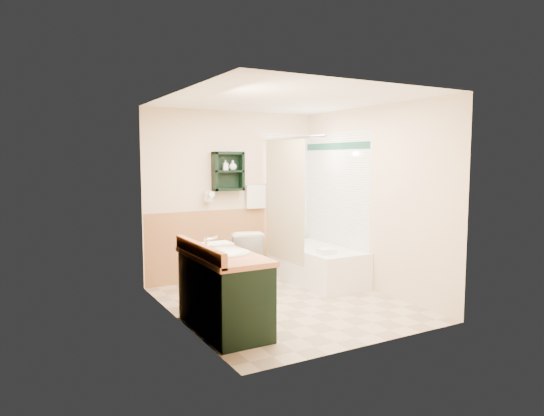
{
  "coord_description": "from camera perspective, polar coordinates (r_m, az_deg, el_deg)",
  "views": [
    {
      "loc": [
        -2.9,
        -4.85,
        1.72
      ],
      "look_at": [
        -0.07,
        0.2,
        1.13
      ],
      "focal_mm": 32.0,
      "sensor_mm": 36.0,
      "label": 1
    }
  ],
  "objects": [
    {
      "name": "vanity_book",
      "position": [
        5.11,
        -9.0,
        -3.47
      ],
      "size": [
        0.19,
        0.07,
        0.25
      ],
      "primitive_type": "imported",
      "rotation": [
        0.0,
        0.0,
        -0.24
      ],
      "color": "black",
      "rests_on": "vanity"
    },
    {
      "name": "floor",
      "position": [
        5.9,
        1.57,
        -11.16
      ],
      "size": [
        3.0,
        3.0,
        0.0
      ],
      "primitive_type": "plane",
      "color": "#C4B08F",
      "rests_on": "ground"
    },
    {
      "name": "mirror_glass",
      "position": [
        4.6,
        -8.45,
        2.99
      ],
      "size": [
        1.2,
        1.2,
        0.9
      ],
      "primitive_type": null,
      "color": "white",
      "rests_on": "left_wall"
    },
    {
      "name": "mirror_frame",
      "position": [
        4.6,
        -8.51,
        2.99
      ],
      "size": [
        1.3,
        1.3,
        1.0
      ],
      "primitive_type": null,
      "color": "#915F2F",
      "rests_on": "left_wall"
    },
    {
      "name": "wainscot_left",
      "position": [
        5.25,
        -10.65,
        -7.75
      ],
      "size": [
        2.98,
        2.98,
        1.0
      ],
      "primitive_type": null,
      "color": "tan",
      "rests_on": "left_wall"
    },
    {
      "name": "tile_back",
      "position": [
        7.47,
        2.54,
        0.62
      ],
      "size": [
        0.95,
        0.95,
        2.1
      ],
      "primitive_type": null,
      "color": "white",
      "rests_on": "back_wall"
    },
    {
      "name": "soap_bottle_a",
      "position": [
        6.83,
        -5.51,
        4.73
      ],
      "size": [
        0.08,
        0.15,
        0.07
      ],
      "primitive_type": "imported",
      "rotation": [
        0.0,
        0.0,
        -0.11
      ],
      "color": "white",
      "rests_on": "wall_shelf"
    },
    {
      "name": "towel_bar",
      "position": [
        7.09,
        -1.98,
        2.78
      ],
      "size": [
        0.4,
        0.06,
        0.4
      ],
      "primitive_type": null,
      "color": "white",
      "rests_on": "back_wall"
    },
    {
      "name": "counter_towel",
      "position": [
        5.27,
        -6.48,
        -4.3
      ],
      "size": [
        0.3,
        0.24,
        0.04
      ],
      "primitive_type": "cube",
      "color": "white",
      "rests_on": "vanity"
    },
    {
      "name": "ceiling",
      "position": [
        5.69,
        1.64,
        12.85
      ],
      "size": [
        2.6,
        3.0,
        0.04
      ],
      "primitive_type": "cube",
      "color": "white",
      "rests_on": "back_wall"
    },
    {
      "name": "curtain_rod",
      "position": [
        6.57,
        2.24,
        8.22
      ],
      "size": [
        0.03,
        1.6,
        0.03
      ],
      "primitive_type": "cylinder",
      "rotation": [
        1.57,
        0.0,
        0.0
      ],
      "color": "silver",
      "rests_on": "back_wall"
    },
    {
      "name": "wall_shelf",
      "position": [
        6.85,
        -5.17,
        4.33
      ],
      "size": [
        0.45,
        0.15,
        0.55
      ],
      "primitive_type": "cube",
      "color": "black",
      "rests_on": "back_wall"
    },
    {
      "name": "right_wall",
      "position": [
        6.45,
        11.73,
        1.03
      ],
      "size": [
        0.04,
        3.0,
        2.4
      ],
      "primitive_type": "cube",
      "color": "#FDE6C6",
      "rests_on": "ground"
    },
    {
      "name": "wainscot_back",
      "position": [
        7.07,
        -4.62,
        -4.18
      ],
      "size": [
        2.58,
        2.58,
        1.0
      ],
      "primitive_type": null,
      "color": "tan",
      "rests_on": "back_wall"
    },
    {
      "name": "left_wall",
      "position": [
        5.12,
        -11.17,
        -0.15
      ],
      "size": [
        0.04,
        3.0,
        2.4
      ],
      "primitive_type": "cube",
      "color": "#FDE6C6",
      "rests_on": "ground"
    },
    {
      "name": "bathtub",
      "position": [
        6.88,
        5.32,
        -6.63
      ],
      "size": [
        0.74,
        1.5,
        0.49
      ],
      "primitive_type": "cube",
      "color": "white",
      "rests_on": "ground"
    },
    {
      "name": "vanity",
      "position": [
        4.96,
        -5.69,
        -9.78
      ],
      "size": [
        0.59,
        1.23,
        0.78
      ],
      "primitive_type": "cube",
      "color": "black",
      "rests_on": "ground"
    },
    {
      "name": "soap_bottle_b",
      "position": [
        6.87,
        -4.65,
        4.91
      ],
      "size": [
        0.13,
        0.16,
        0.11
      ],
      "primitive_type": "imported",
      "rotation": [
        0.0,
        0.0,
        0.23
      ],
      "color": "white",
      "rests_on": "wall_shelf"
    },
    {
      "name": "toilet",
      "position": [
        6.77,
        -3.36,
        -5.72
      ],
      "size": [
        0.6,
        0.84,
        0.74
      ],
      "primitive_type": "imported",
      "rotation": [
        0.0,
        0.0,
        2.89
      ],
      "color": "white",
      "rests_on": "ground"
    },
    {
      "name": "back_wall",
      "position": [
        7.01,
        -4.78,
        1.51
      ],
      "size": [
        2.6,
        0.04,
        2.4
      ],
      "primitive_type": "cube",
      "color": "#FDE6C6",
      "rests_on": "ground"
    },
    {
      "name": "tub_towel",
      "position": [
        6.36,
        6.39,
        -5.08
      ],
      "size": [
        0.21,
        0.18,
        0.07
      ],
      "primitive_type": "cube",
      "color": "white",
      "rests_on": "bathtub"
    },
    {
      "name": "tile_right",
      "position": [
        7.02,
        7.44,
        0.25
      ],
      "size": [
        1.5,
        1.5,
        2.1
      ],
      "primitive_type": null,
      "color": "white",
      "rests_on": "right_wall"
    },
    {
      "name": "tile_accent",
      "position": [
        6.98,
        7.47,
        7.21
      ],
      "size": [
        1.5,
        1.5,
        0.1
      ],
      "primitive_type": null,
      "color": "#144736",
      "rests_on": "right_wall"
    },
    {
      "name": "hair_dryer",
      "position": [
        6.77,
        -7.54,
        1.33
      ],
      "size": [
        0.1,
        0.24,
        0.18
      ],
      "primitive_type": null,
      "color": "white",
      "rests_on": "back_wall"
    },
    {
      "name": "shower_curtain",
      "position": [
        6.74,
        1.44,
        0.92
      ],
      "size": [
        1.05,
        1.05,
        1.7
      ],
      "primitive_type": null,
      "color": "beige",
      "rests_on": "curtain_rod"
    }
  ]
}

